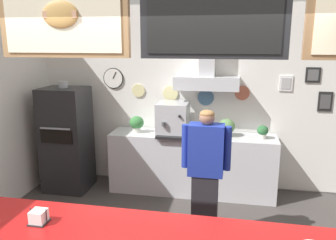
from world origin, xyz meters
name	(u,v)px	position (x,y,z in m)	size (l,w,h in m)	color
back_wall_assembly	(190,93)	(0.02, 2.55, 1.55)	(5.01, 3.25, 2.89)	#9E9E99
back_prep_counter	(192,164)	(0.08, 2.36, 0.46)	(2.54, 0.57, 0.94)	silver
pizza_oven	(67,139)	(-1.88, 2.13, 0.82)	(0.67, 0.65, 1.74)	#232326
shop_worker	(205,175)	(0.40, 0.97, 0.86)	(0.55, 0.22, 1.61)	#232328
espresso_machine	(173,119)	(-0.22, 2.34, 1.18)	(0.46, 0.57, 0.49)	#B7BABF
potted_rosemary	(137,123)	(-0.79, 2.34, 1.08)	(0.22, 0.22, 0.26)	beige
potted_thyme	(263,131)	(1.11, 2.34, 1.05)	(0.16, 0.16, 0.20)	beige
potted_basil	(227,127)	(0.59, 2.38, 1.08)	(0.25, 0.25, 0.26)	beige
napkin_holder	(39,217)	(-0.72, -0.56, 1.06)	(0.14, 0.13, 0.12)	#262628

